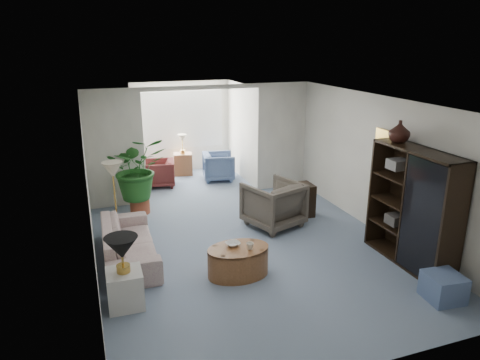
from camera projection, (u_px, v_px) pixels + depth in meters
name	position (u px, v px, depth m)	size (l,w,h in m)	color
floor	(252.00, 252.00, 7.53)	(6.00, 6.00, 0.00)	#7A8FA2
sunroom_floor	(193.00, 182.00, 11.21)	(2.60, 2.60, 0.00)	#7A8FA2
back_pier_left	(115.00, 149.00, 9.23)	(1.20, 0.12, 2.50)	white
back_pier_right	(282.00, 137.00, 10.45)	(1.20, 0.12, 2.50)	white
back_header	(202.00, 87.00, 9.48)	(2.60, 0.12, 0.10)	white
window_pane	(182.00, 120.00, 11.75)	(2.20, 0.02, 1.50)	white
window_blinds	(182.00, 120.00, 11.73)	(2.20, 0.02, 1.50)	white
framed_picture	(387.00, 144.00, 7.71)	(0.04, 0.50, 0.40)	#ADA48B
sofa	(129.00, 242.00, 7.21)	(2.04, 0.80, 0.60)	beige
end_table	(125.00, 289.00, 5.95)	(0.46, 0.46, 0.51)	beige
table_lamp	(122.00, 248.00, 5.76)	(0.44, 0.44, 0.30)	black
floor_lamp	(113.00, 170.00, 7.80)	(0.36, 0.36, 0.28)	beige
coffee_table	(238.00, 261.00, 6.75)	(0.95, 0.95, 0.45)	brown
coffee_bowl	(233.00, 244.00, 6.74)	(0.21, 0.21, 0.05)	silver
coffee_cup	(250.00, 246.00, 6.62)	(0.11, 0.11, 0.10)	silver
wingback_chair	(273.00, 204.00, 8.47)	(0.94, 0.97, 0.88)	#585145
side_table_dark	(299.00, 200.00, 9.00)	(0.55, 0.44, 0.66)	black
entertainment_cabinet	(413.00, 208.00, 6.93)	(0.45, 1.68, 1.87)	black
cabinet_urn	(399.00, 131.00, 7.04)	(0.33, 0.33, 0.35)	black
ottoman	(443.00, 287.00, 6.11)	(0.47, 0.47, 0.38)	slate
plant_pot	(140.00, 206.00, 9.18)	(0.40, 0.40, 0.32)	#9B472D
house_plant	(137.00, 168.00, 8.93)	(1.16, 1.01, 1.29)	#215C1F
sunroom_chair_blue	(219.00, 166.00, 11.30)	(0.75, 0.77, 0.70)	slate
sunroom_chair_maroon	(160.00, 173.00, 10.83)	(0.69, 0.71, 0.64)	#56241D
sunroom_table	(183.00, 164.00, 11.75)	(0.47, 0.36, 0.57)	brown
shelf_clutter	(414.00, 200.00, 6.80)	(0.30, 1.07, 1.06)	#3E3C3A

